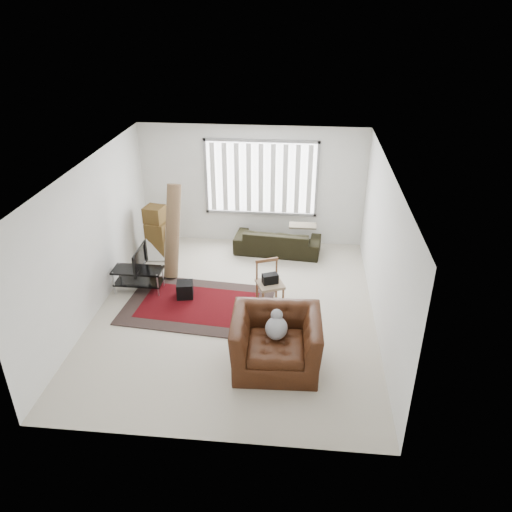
{
  "coord_description": "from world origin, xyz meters",
  "views": [
    {
      "loc": [
        1.13,
        -7.53,
        5.11
      ],
      "look_at": [
        0.36,
        0.21,
        1.05
      ],
      "focal_mm": 35.0,
      "sensor_mm": 36.0,
      "label": 1
    }
  ],
  "objects_px": {
    "side_chair": "(270,281)",
    "armchair": "(276,338)",
    "tv_stand": "(138,275)",
    "sofa": "(278,237)",
    "moving_boxes": "(157,234)"
  },
  "relations": [
    {
      "from": "sofa",
      "to": "side_chair",
      "type": "bearing_deg",
      "value": 94.72
    },
    {
      "from": "moving_boxes",
      "to": "side_chair",
      "type": "xyz_separation_m",
      "value": [
        2.57,
        -1.66,
        -0.07
      ]
    },
    {
      "from": "moving_boxes",
      "to": "armchair",
      "type": "xyz_separation_m",
      "value": [
        2.8,
        -3.4,
        -0.04
      ]
    },
    {
      "from": "side_chair",
      "to": "armchair",
      "type": "relative_size",
      "value": 0.61
    },
    {
      "from": "tv_stand",
      "to": "moving_boxes",
      "type": "bearing_deg",
      "value": 90.78
    },
    {
      "from": "tv_stand",
      "to": "sofa",
      "type": "relative_size",
      "value": 0.51
    },
    {
      "from": "sofa",
      "to": "side_chair",
      "type": "distance_m",
      "value": 2.12
    },
    {
      "from": "side_chair",
      "to": "moving_boxes",
      "type": "bearing_deg",
      "value": 124.63
    },
    {
      "from": "sofa",
      "to": "moving_boxes",
      "type": "bearing_deg",
      "value": 15.11
    },
    {
      "from": "moving_boxes",
      "to": "sofa",
      "type": "relative_size",
      "value": 0.62
    },
    {
      "from": "moving_boxes",
      "to": "sofa",
      "type": "height_order",
      "value": "moving_boxes"
    },
    {
      "from": "moving_boxes",
      "to": "sofa",
      "type": "bearing_deg",
      "value": 9.89
    },
    {
      "from": "armchair",
      "to": "sofa",
      "type": "bearing_deg",
      "value": 90.74
    },
    {
      "from": "moving_boxes",
      "to": "tv_stand",
      "type": "bearing_deg",
      "value": -89.22
    },
    {
      "from": "sofa",
      "to": "side_chair",
      "type": "relative_size",
      "value": 2.22
    }
  ]
}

